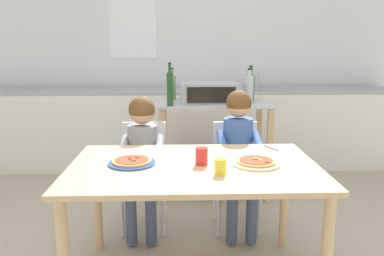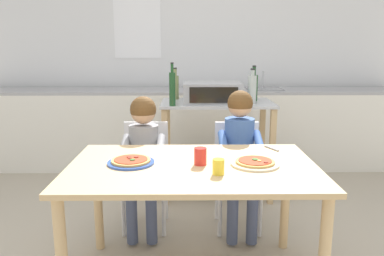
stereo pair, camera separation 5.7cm
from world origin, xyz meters
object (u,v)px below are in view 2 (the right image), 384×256
serving_spoon (272,148)px  bottle_squat_spirits (172,88)px  dining_chair_left (146,167)px  bottle_tall_green_wine (175,86)px  pizza_plate_blue_rimmed (131,161)px  toaster_oven (212,92)px  bottle_dark_olive_oil (252,89)px  child_in_blue_striped_shirt (240,146)px  kitchen_island_cart (217,134)px  drinking_cup_red (200,156)px  drinking_cup_yellow (218,167)px  pizza_plate_cream (255,163)px  dining_chair_right (237,167)px  child_in_grey_shirt (143,148)px  bottle_slim_sauce (254,87)px  dining_table (193,180)px

serving_spoon → bottle_squat_spirits: bearing=129.0°
dining_chair_left → bottle_tall_green_wine: bearing=75.9°
pizza_plate_blue_rimmed → toaster_oven: bearing=67.8°
bottle_dark_olive_oil → serving_spoon: bottle_dark_olive_oil is taller
toaster_oven → serving_spoon: size_ratio=3.74×
bottle_squat_spirits → pizza_plate_blue_rimmed: bearing=-99.8°
bottle_squat_spirits → serving_spoon: size_ratio=2.64×
child_in_blue_striped_shirt → serving_spoon: child_in_blue_striped_shirt is taller
bottle_squat_spirits → pizza_plate_blue_rimmed: 1.20m
bottle_tall_green_wine → bottle_dark_olive_oil: size_ratio=0.97×
kitchen_island_cart → serving_spoon: 1.12m
drinking_cup_red → child_in_blue_striped_shirt: bearing=63.4°
kitchen_island_cart → toaster_oven: toaster_oven is taller
toaster_oven → drinking_cup_red: toaster_oven is taller
toaster_oven → drinking_cup_yellow: bearing=-92.3°
drinking_cup_yellow → serving_spoon: drinking_cup_yellow is taller
drinking_cup_red → bottle_dark_olive_oil: bearing=68.8°
pizza_plate_blue_rimmed → pizza_plate_cream: 0.72m
dining_chair_right → pizza_plate_cream: (0.00, -0.75, 0.27)m
bottle_tall_green_wine → child_in_grey_shirt: size_ratio=0.29×
bottle_squat_spirits → child_in_grey_shirt: bottle_squat_spirits is taller
toaster_oven → bottle_slim_sauce: 0.40m
bottle_slim_sauce → serving_spoon: bottle_slim_sauce is taller
kitchen_island_cart → dining_chair_left: (-0.60, -0.65, -0.12)m
dining_chair_left → dining_chair_right: 0.71m
dining_chair_left → dining_chair_right: same height
child_in_blue_striped_shirt → drinking_cup_red: 0.71m
dining_chair_left → drinking_cup_yellow: drinking_cup_yellow is taller
child_in_blue_striped_shirt → pizza_plate_cream: bearing=-90.0°
pizza_plate_blue_rimmed → dining_table: bearing=-3.8°
kitchen_island_cart → child_in_blue_striped_shirt: child_in_blue_striped_shirt is taller
dining_chair_left → dining_table: bearing=-64.8°
bottle_tall_green_wine → dining_chair_left: 1.01m
bottle_slim_sauce → dining_table: bearing=-111.8°
bottle_dark_olive_oil → dining_chair_right: bearing=-108.8°
child_in_grey_shirt → pizza_plate_cream: size_ratio=3.65×
bottle_squat_spirits → dining_chair_left: (-0.20, -0.42, -0.57)m
dining_chair_right → serving_spoon: dining_chair_right is taller
dining_chair_right → drinking_cup_yellow: 0.99m
kitchen_island_cart → pizza_plate_blue_rimmed: kitchen_island_cart is taller
pizza_plate_cream → drinking_cup_yellow: (-0.22, -0.16, 0.03)m
bottle_squat_spirits → bottle_slim_sauce: size_ratio=1.13×
bottle_squat_spirits → dining_table: (0.16, -1.17, -0.40)m
child_in_grey_shirt → dining_chair_right: bearing=8.6°
serving_spoon → pizza_plate_cream: bearing=-116.3°
bottle_tall_green_wine → drinking_cup_yellow: size_ratio=3.59×
child_in_grey_shirt → pizza_plate_blue_rimmed: bearing=-90.0°
toaster_oven → dining_chair_right: bearing=-75.7°
bottle_tall_green_wine → dining_table: 1.64m
bottle_squat_spirits → dining_table: bearing=-82.3°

